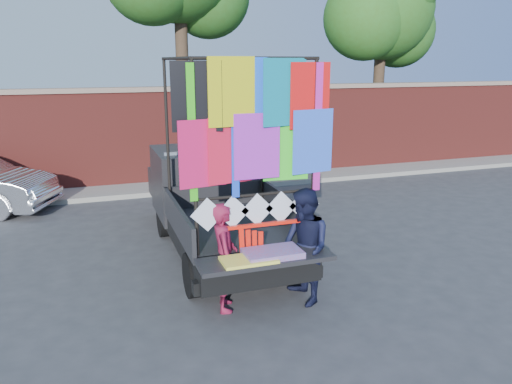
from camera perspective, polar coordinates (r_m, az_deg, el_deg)
name	(u,v)px	position (r m, az deg, el deg)	size (l,w,h in m)	color
ground	(229,294)	(7.39, -3.08, -11.51)	(90.00, 90.00, 0.00)	#38383A
brick_wall	(156,136)	(13.64, -11.32, 6.31)	(30.00, 0.45, 2.61)	maroon
curb	(163,188)	(13.21, -10.63, 0.46)	(30.00, 1.20, 0.12)	gray
tree_right	(385,12)	(17.29, 14.50, 19.27)	(4.20, 3.30, 6.62)	#38281C
pickup_truck	(211,198)	(9.13, -5.20, -0.71)	(2.10, 5.28, 3.32)	black
woman	(224,257)	(6.70, -3.65, -7.42)	(0.54, 0.36, 1.49)	maroon
man	(304,247)	(6.88, 5.53, -6.29)	(0.79, 0.61, 1.62)	black
streamer_bundle	(257,240)	(6.65, 0.12, -5.52)	(1.03, 0.06, 0.70)	#FB1D0D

